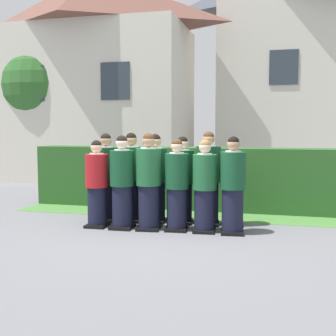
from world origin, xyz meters
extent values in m
plane|color=slate|center=(0.00, 0.00, 0.00)|extent=(60.00, 60.00, 0.00)
cylinder|color=black|center=(-1.22, -0.05, 0.36)|extent=(0.34, 0.34, 0.71)
cube|color=black|center=(-1.22, -0.05, 0.03)|extent=(0.37, 0.45, 0.05)
cylinder|color=#AD191E|center=(-1.22, -0.05, 1.00)|extent=(0.40, 0.40, 0.59)
cylinder|color=white|center=(-1.22, -0.05, 1.30)|extent=(0.25, 0.25, 0.03)
cube|color=navy|center=(-1.23, 0.14, 1.12)|extent=(0.04, 0.01, 0.26)
sphere|color=beige|center=(-1.22, -0.05, 1.42)|extent=(0.20, 0.20, 0.20)
sphere|color=black|center=(-1.22, -0.05, 1.45)|extent=(0.18, 0.18, 0.18)
cube|color=white|center=(-1.23, 0.21, 0.92)|extent=(0.15, 0.01, 0.20)
cylinder|color=black|center=(-0.74, -0.06, 0.38)|extent=(0.36, 0.36, 0.75)
cube|color=black|center=(-0.74, -0.06, 0.03)|extent=(0.40, 0.48, 0.05)
cylinder|color=#144728|center=(-0.74, -0.06, 1.06)|extent=(0.42, 0.42, 0.62)
cylinder|color=white|center=(-0.74, -0.06, 1.38)|extent=(0.26, 0.26, 0.03)
cube|color=gold|center=(-0.75, 0.14, 1.19)|extent=(0.04, 0.01, 0.27)
sphere|color=beige|center=(-0.74, -0.06, 1.50)|extent=(0.21, 0.21, 0.21)
sphere|color=black|center=(-0.74, -0.06, 1.53)|extent=(0.20, 0.20, 0.20)
cylinder|color=black|center=(-0.27, -0.02, 0.38)|extent=(0.37, 0.37, 0.77)
cube|color=black|center=(-0.27, -0.02, 0.03)|extent=(0.44, 0.52, 0.05)
cylinder|color=#1E5B33|center=(-0.27, -0.02, 1.09)|extent=(0.44, 0.44, 0.64)
cylinder|color=white|center=(-0.27, -0.02, 1.41)|extent=(0.27, 0.27, 0.03)
cube|color=#236038|center=(-0.29, 0.19, 1.22)|extent=(0.04, 0.02, 0.28)
sphere|color=tan|center=(-0.27, -0.02, 1.53)|extent=(0.22, 0.22, 0.22)
sphere|color=#472D19|center=(-0.27, -0.02, 1.57)|extent=(0.20, 0.20, 0.20)
cylinder|color=black|center=(0.22, 0.04, 0.36)|extent=(0.35, 0.35, 0.73)
cube|color=black|center=(0.22, 0.04, 0.03)|extent=(0.40, 0.48, 0.05)
cylinder|color=#144728|center=(0.22, 0.04, 1.02)|extent=(0.41, 0.41, 0.60)
cylinder|color=white|center=(0.22, 0.04, 1.33)|extent=(0.25, 0.25, 0.03)
cube|color=gold|center=(0.20, 0.23, 1.14)|extent=(0.04, 0.02, 0.26)
sphere|color=beige|center=(0.22, 0.04, 1.45)|extent=(0.20, 0.20, 0.20)
sphere|color=#472D19|center=(0.22, 0.04, 1.48)|extent=(0.19, 0.19, 0.19)
cylinder|color=black|center=(0.70, 0.05, 0.36)|extent=(0.34, 0.34, 0.72)
cube|color=black|center=(0.70, 0.05, 0.03)|extent=(0.40, 0.47, 0.05)
cylinder|color=#1E5B33|center=(0.70, 0.05, 1.02)|extent=(0.41, 0.41, 0.60)
cylinder|color=white|center=(0.70, 0.05, 1.32)|extent=(0.25, 0.25, 0.03)
cube|color=gold|center=(0.69, 0.24, 1.14)|extent=(0.04, 0.01, 0.26)
sphere|color=beige|center=(0.70, 0.05, 1.44)|extent=(0.20, 0.20, 0.20)
sphere|color=olive|center=(0.70, 0.05, 1.47)|extent=(0.19, 0.19, 0.19)
cylinder|color=black|center=(1.18, 0.05, 0.37)|extent=(0.36, 0.36, 0.75)
cube|color=black|center=(1.18, 0.05, 0.03)|extent=(0.43, 0.51, 0.05)
cylinder|color=#144728|center=(1.18, 0.05, 1.06)|extent=(0.42, 0.42, 0.62)
cylinder|color=white|center=(1.18, 0.05, 1.37)|extent=(0.26, 0.26, 0.03)
cube|color=navy|center=(1.15, 0.25, 1.18)|extent=(0.04, 0.02, 0.27)
sphere|color=tan|center=(1.18, 0.05, 1.49)|extent=(0.21, 0.21, 0.21)
sphere|color=black|center=(1.18, 0.05, 1.53)|extent=(0.19, 0.19, 0.19)
cube|color=white|center=(1.14, 0.32, 0.96)|extent=(0.15, 0.03, 0.20)
cylinder|color=black|center=(-1.26, 0.47, 0.38)|extent=(0.37, 0.37, 0.76)
cube|color=black|center=(-1.26, 0.47, 0.03)|extent=(0.43, 0.51, 0.05)
cylinder|color=#144728|center=(-1.26, 0.47, 1.08)|extent=(0.43, 0.43, 0.63)
cylinder|color=white|center=(-1.26, 0.47, 1.40)|extent=(0.27, 0.27, 0.03)
cube|color=gold|center=(-1.28, 0.68, 1.21)|extent=(0.04, 0.02, 0.28)
sphere|color=tan|center=(-1.26, 0.47, 1.52)|extent=(0.22, 0.22, 0.22)
sphere|color=black|center=(-1.26, 0.47, 1.56)|extent=(0.20, 0.20, 0.20)
cube|color=white|center=(-1.29, 0.75, 0.98)|extent=(0.15, 0.02, 0.20)
cylinder|color=black|center=(-0.77, 0.54, 0.38)|extent=(0.37, 0.37, 0.77)
cube|color=black|center=(-0.77, 0.54, 0.03)|extent=(0.43, 0.51, 0.05)
cylinder|color=#1E5B33|center=(-0.77, 0.54, 1.09)|extent=(0.44, 0.44, 0.64)
cylinder|color=white|center=(-0.77, 0.54, 1.41)|extent=(0.27, 0.27, 0.03)
cube|color=#236038|center=(-0.79, 0.74, 1.21)|extent=(0.04, 0.02, 0.28)
sphere|color=tan|center=(-0.77, 0.54, 1.53)|extent=(0.22, 0.22, 0.22)
sphere|color=black|center=(-0.77, 0.54, 1.57)|extent=(0.20, 0.20, 0.20)
cylinder|color=black|center=(-0.31, 0.56, 0.38)|extent=(0.36, 0.36, 0.76)
cube|color=black|center=(-0.31, 0.56, 0.03)|extent=(0.39, 0.48, 0.05)
cylinder|color=#144728|center=(-0.31, 0.56, 1.07)|extent=(0.43, 0.43, 0.63)
cylinder|color=white|center=(-0.31, 0.56, 1.39)|extent=(0.27, 0.27, 0.03)
cube|color=gold|center=(-0.32, 0.76, 1.20)|extent=(0.04, 0.01, 0.28)
sphere|color=tan|center=(-0.31, 0.56, 1.51)|extent=(0.21, 0.21, 0.21)
sphere|color=black|center=(-0.31, 0.56, 1.55)|extent=(0.20, 0.20, 0.20)
cube|color=white|center=(-0.32, 0.83, 0.98)|extent=(0.15, 0.01, 0.20)
cylinder|color=black|center=(0.19, 0.61, 0.37)|extent=(0.35, 0.35, 0.74)
cube|color=black|center=(0.19, 0.61, 0.03)|extent=(0.41, 0.49, 0.05)
cylinder|color=#144728|center=(0.19, 0.61, 1.05)|extent=(0.42, 0.42, 0.61)
cylinder|color=white|center=(0.19, 0.61, 1.36)|extent=(0.26, 0.26, 0.03)
cube|color=gold|center=(0.17, 0.81, 1.17)|extent=(0.04, 0.02, 0.27)
sphere|color=beige|center=(0.19, 0.61, 1.48)|extent=(0.21, 0.21, 0.21)
sphere|color=black|center=(0.19, 0.61, 1.51)|extent=(0.19, 0.19, 0.19)
cube|color=white|center=(0.17, 0.88, 0.95)|extent=(0.15, 0.02, 0.20)
cylinder|color=black|center=(0.67, 0.60, 0.39)|extent=(0.37, 0.37, 0.78)
cube|color=black|center=(0.67, 0.60, 0.03)|extent=(0.46, 0.54, 0.05)
cylinder|color=#144728|center=(0.67, 0.60, 1.11)|extent=(0.44, 0.44, 0.65)
cylinder|color=white|center=(0.67, 0.60, 1.44)|extent=(0.27, 0.27, 0.03)
cube|color=#236038|center=(0.65, 0.81, 1.24)|extent=(0.04, 0.02, 0.28)
sphere|color=tan|center=(0.67, 0.60, 1.56)|extent=(0.22, 0.22, 0.22)
sphere|color=#472D19|center=(0.67, 0.60, 1.60)|extent=(0.20, 0.20, 0.20)
cylinder|color=black|center=(1.12, 0.67, 0.36)|extent=(0.35, 0.35, 0.72)
cube|color=black|center=(1.12, 0.67, 0.03)|extent=(0.41, 0.49, 0.05)
cylinder|color=#1E5B33|center=(1.12, 0.67, 1.02)|extent=(0.41, 0.41, 0.60)
cylinder|color=white|center=(1.12, 0.67, 1.32)|extent=(0.25, 0.25, 0.03)
cube|color=navy|center=(1.10, 0.87, 1.14)|extent=(0.04, 0.02, 0.26)
sphere|color=beige|center=(1.12, 0.67, 1.44)|extent=(0.20, 0.20, 0.20)
sphere|color=black|center=(1.12, 0.67, 1.48)|extent=(0.19, 0.19, 0.19)
cube|color=#285623|center=(0.00, 2.13, 0.67)|extent=(7.00, 0.70, 1.34)
cube|color=beige|center=(3.76, 9.03, 2.98)|extent=(7.93, 3.21, 5.95)
cube|color=#2D3842|center=(1.98, 7.40, 3.69)|extent=(0.90, 0.04, 1.10)
cube|color=beige|center=(-4.24, 6.78, 2.53)|extent=(6.21, 3.42, 5.07)
pyramid|color=brown|center=(-4.24, 6.78, 6.00)|extent=(6.58, 3.63, 1.86)
cube|color=#2D3842|center=(-5.64, 5.05, 3.14)|extent=(0.90, 0.04, 1.10)
cube|color=#2D3842|center=(-2.84, 5.05, 3.14)|extent=(0.90, 0.04, 1.10)
cylinder|color=brown|center=(-5.88, 6.22, 0.90)|extent=(0.24, 0.24, 1.81)
sphere|color=#2D6028|center=(-5.88, 6.22, 3.16)|extent=(2.89, 2.89, 2.89)
cube|color=#477A38|center=(0.00, 1.33, 0.00)|extent=(7.00, 0.90, 0.01)
camera|label=1|loc=(1.92, -7.17, 1.76)|focal=46.55mm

